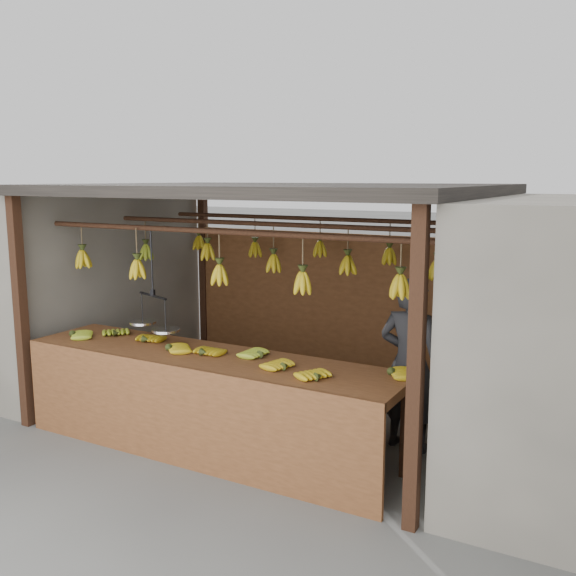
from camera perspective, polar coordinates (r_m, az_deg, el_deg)
The scene contains 8 objects.
ground at distance 6.94m, azimuth -1.23°, elevation -11.01°, with size 80.00×80.00×0.00m, color #5B5B57.
stall at distance 6.79m, azimuth 0.12°, elevation 5.62°, with size 4.30×3.30×2.40m.
neighbor_left at distance 8.97m, azimuth -21.52°, elevation 0.67°, with size 3.00×3.00×2.30m, color slate.
counter at distance 5.76m, azimuth -7.81°, elevation -8.01°, with size 3.66×0.83×0.96m.
hanging_bananas at distance 6.56m, azimuth -1.23°, elevation 2.46°, with size 3.61×2.25×0.36m.
balance_scale at distance 6.26m, azimuth -11.85°, elevation -2.84°, with size 0.67×0.40×0.95m.
vendor at distance 5.96m, azimuth 10.78°, elevation -6.63°, with size 0.58×0.38×1.60m, color #262628.
bag_bundles at distance 7.22m, azimuth 17.79°, elevation -2.24°, with size 0.08×0.26×1.23m.
Camera 1 is at (3.29, -5.60, 2.46)m, focal length 40.00 mm.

